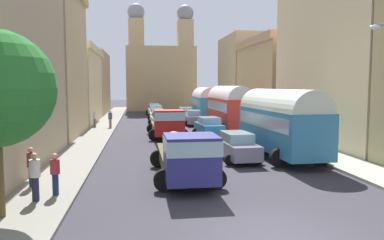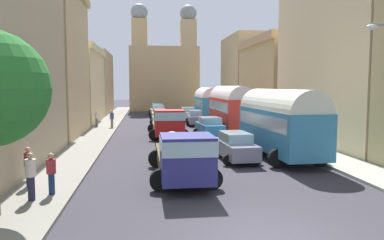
% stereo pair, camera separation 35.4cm
% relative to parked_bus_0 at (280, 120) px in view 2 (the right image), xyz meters
% --- Properties ---
extents(ground_plane, '(154.00, 154.00, 0.00)m').
position_rel_parked_bus_0_xyz_m(ground_plane, '(-4.46, 15.92, -2.20)').
color(ground_plane, '#37343D').
extents(sidewalk_left, '(2.50, 70.00, 0.14)m').
position_rel_parked_bus_0_xyz_m(sidewalk_left, '(-11.71, 15.92, -2.13)').
color(sidewalk_left, gray).
rests_on(sidewalk_left, ground).
extents(sidewalk_right, '(2.50, 70.00, 0.14)m').
position_rel_parked_bus_0_xyz_m(sidewalk_right, '(2.79, 15.92, -2.13)').
color(sidewalk_right, '#A8AD9A').
rests_on(sidewalk_right, ground).
extents(building_left_2, '(6.32, 9.99, 11.98)m').
position_rel_parked_bus_0_xyz_m(building_left_2, '(-15.84, 10.87, 3.82)').
color(building_left_2, tan).
rests_on(building_left_2, ground).
extents(building_left_3, '(5.99, 12.77, 8.52)m').
position_rel_parked_bus_0_xyz_m(building_left_3, '(-15.69, 23.07, 2.09)').
color(building_left_3, beige).
rests_on(building_left_3, ground).
extents(building_left_4, '(5.33, 13.34, 9.16)m').
position_rel_parked_bus_0_xyz_m(building_left_4, '(-15.63, 36.60, 2.38)').
color(building_left_4, tan).
rests_on(building_left_4, ground).
extents(building_right_1, '(5.19, 13.67, 14.11)m').
position_rel_parked_bus_0_xyz_m(building_right_1, '(6.39, 4.74, 4.89)').
color(building_right_1, beige).
rests_on(building_right_1, ground).
extents(building_right_2, '(6.35, 12.78, 9.33)m').
position_rel_parked_bus_0_xyz_m(building_right_2, '(6.92, 18.95, 2.50)').
color(building_right_2, tan).
rests_on(building_right_2, ground).
extents(building_right_3, '(5.55, 10.91, 11.17)m').
position_rel_parked_bus_0_xyz_m(building_right_3, '(6.81, 31.26, 3.38)').
color(building_right_3, tan).
rests_on(building_right_3, ground).
extents(distant_church, '(11.59, 6.03, 17.62)m').
position_rel_parked_bus_0_xyz_m(distant_church, '(-4.46, 43.34, 4.06)').
color(distant_church, tan).
rests_on(distant_church, ground).
extents(parked_bus_0, '(3.43, 8.29, 3.99)m').
position_rel_parked_bus_0_xyz_m(parked_bus_0, '(0.00, 0.00, 0.00)').
color(parked_bus_0, teal).
rests_on(parked_bus_0, ground).
extents(parked_bus_1, '(3.26, 9.10, 4.18)m').
position_rel_parked_bus_0_xyz_m(parked_bus_1, '(0.20, 13.51, 0.12)').
color(parked_bus_1, red).
rests_on(parked_bus_1, ground).
extents(parked_bus_2, '(3.32, 8.28, 3.95)m').
position_rel_parked_bus_0_xyz_m(parked_bus_2, '(-0.03, 25.20, -0.01)').
color(parked_bus_2, teal).
rests_on(parked_bus_2, ground).
extents(cargo_truck_0, '(2.96, 7.46, 2.26)m').
position_rel_parked_bus_0_xyz_m(cargo_truck_0, '(-6.13, -4.71, -1.02)').
color(cargo_truck_0, navy).
rests_on(cargo_truck_0, ground).
extents(cargo_truck_1, '(3.16, 7.11, 2.37)m').
position_rel_parked_bus_0_xyz_m(cargo_truck_1, '(-5.96, 8.86, -0.97)').
color(cargo_truck_1, '#AD1919').
rests_on(cargo_truck_1, ground).
extents(car_0, '(2.41, 4.43, 1.43)m').
position_rel_parked_bus_0_xyz_m(car_0, '(-6.06, 17.67, -1.47)').
color(car_0, silver).
rests_on(car_0, ground).
extents(car_1, '(2.29, 3.80, 1.49)m').
position_rel_parked_bus_0_xyz_m(car_1, '(-6.06, 23.17, -1.45)').
color(car_1, silver).
rests_on(car_1, ground).
extents(car_2, '(2.47, 4.46, 1.66)m').
position_rel_parked_bus_0_xyz_m(car_2, '(-6.06, 28.67, -1.37)').
color(car_2, beige).
rests_on(car_2, ground).
extents(car_3, '(2.34, 3.78, 1.68)m').
position_rel_parked_bus_0_xyz_m(car_3, '(-6.06, 34.17, -1.37)').
color(car_3, '#4F8F54').
rests_on(car_3, ground).
extents(car_4, '(2.32, 4.31, 1.59)m').
position_rel_parked_bus_0_xyz_m(car_4, '(-2.73, -0.45, -1.40)').
color(car_4, gray).
rests_on(car_4, ground).
extents(car_5, '(2.42, 4.09, 1.64)m').
position_rel_parked_bus_0_xyz_m(car_5, '(-2.51, 9.17, -1.38)').
color(car_5, '#358AC2').
rests_on(car_5, ground).
extents(car_6, '(2.30, 4.49, 1.58)m').
position_rel_parked_bus_0_xyz_m(car_6, '(-2.42, 18.63, -1.41)').
color(car_6, slate).
rests_on(car_6, ground).
extents(car_7, '(2.44, 4.20, 1.49)m').
position_rel_parked_bus_0_xyz_m(car_7, '(-2.38, 26.06, -1.45)').
color(car_7, white).
rests_on(car_7, ground).
extents(pedestrian_0, '(0.50, 0.50, 1.85)m').
position_rel_parked_bus_0_xyz_m(pedestrian_0, '(-11.74, -7.12, -1.15)').
color(pedestrian_0, '#23233F').
rests_on(pedestrian_0, ground).
extents(pedestrian_1, '(0.49, 0.49, 1.71)m').
position_rel_parked_bus_0_xyz_m(pedestrian_1, '(-11.21, -6.47, -1.22)').
color(pedestrian_1, navy).
rests_on(pedestrian_1, ground).
extents(pedestrian_2, '(0.35, 0.35, 1.74)m').
position_rel_parked_bus_0_xyz_m(pedestrian_2, '(-12.41, -5.14, -1.20)').
color(pedestrian_2, '#1C3045').
rests_on(pedestrian_2, ground).
extents(pedestrian_3, '(0.50, 0.50, 1.79)m').
position_rel_parked_bus_0_xyz_m(pedestrian_3, '(-10.96, 16.25, -1.19)').
color(pedestrian_3, gray).
rests_on(pedestrian_3, ground).
extents(pedestrian_4, '(0.54, 0.54, 1.71)m').
position_rel_parked_bus_0_xyz_m(pedestrian_4, '(-12.54, 17.18, -1.24)').
color(pedestrian_4, '#736554').
rests_on(pedestrian_4, ground).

